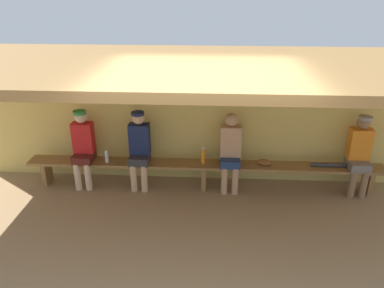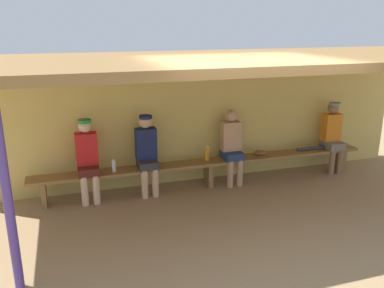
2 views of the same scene
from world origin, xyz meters
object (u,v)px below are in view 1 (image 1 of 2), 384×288
baseball_bat (336,165)px  player_in_blue (83,145)px  water_bottle_orange (107,157)px  bench (204,167)px  player_leftmost (360,152)px  baseball_glove_tan (264,162)px  player_rightmost (139,146)px  player_with_sunglasses (230,149)px  water_bottle_blue (203,156)px

baseball_bat → player_in_blue: bearing=179.8°
water_bottle_orange → bench: bearing=1.5°
bench → player_leftmost: size_ratio=4.46×
baseball_glove_tan → baseball_bat: (1.18, -0.02, -0.01)m
player_rightmost → baseball_bat: size_ratio=1.62×
player_with_sunglasses → water_bottle_orange: bearing=-178.7°
baseball_glove_tan → baseball_bat: baseball_glove_tan is taller
player_with_sunglasses → player_rightmost: bearing=180.0°
player_leftmost → player_in_blue: (-4.56, 0.00, 0.00)m
water_bottle_blue → water_bottle_orange: size_ratio=1.27×
bench → player_with_sunglasses: 0.55m
bench → player_leftmost: bearing=0.1°
player_with_sunglasses → player_rightmost: player_rightmost is taller
player_with_sunglasses → baseball_glove_tan: (0.57, 0.01, -0.22)m
player_leftmost → baseball_bat: bearing=-179.4°
player_leftmost → player_in_blue: same height
player_in_blue → baseball_glove_tan: 3.06m
player_with_sunglasses → player_rightmost: 1.52m
bench → baseball_glove_tan: (1.00, 0.02, 0.12)m
bench → player_in_blue: size_ratio=4.46×
player_rightmost → baseball_glove_tan: size_ratio=5.60×
player_with_sunglasses → baseball_bat: size_ratio=1.61×
player_leftmost → player_in_blue: 4.56m
player_in_blue → player_leftmost: bearing=0.0°
player_rightmost → player_with_sunglasses: bearing=-0.0°
player_with_sunglasses → baseball_bat: bearing=-0.1°
player_with_sunglasses → baseball_glove_tan: bearing=1.4°
player_with_sunglasses → bench: bearing=-179.6°
player_in_blue → water_bottle_orange: (0.40, -0.05, -0.19)m
player_in_blue → baseball_bat: bearing=-0.0°
bench → player_rightmost: 1.14m
player_with_sunglasses → player_leftmost: bearing=0.0°
bench → player_in_blue: 2.07m
player_leftmost → player_with_sunglasses: bearing=-180.0°
water_bottle_orange → player_leftmost: bearing=0.6°
player_leftmost → baseball_bat: (-0.33, -0.00, -0.25)m
player_with_sunglasses → water_bottle_orange: (-2.08, -0.05, -0.17)m
player_leftmost → baseball_glove_tan: bearing=179.5°
player_rightmost → baseball_bat: (3.27, -0.00, -0.25)m
player_in_blue → player_with_sunglasses: size_ratio=1.01×
player_with_sunglasses → baseball_bat: (1.75, -0.00, -0.24)m
player_rightmost → baseball_glove_tan: player_rightmost is taller
water_bottle_blue → bench: bearing=-60.9°
water_bottle_orange → baseball_glove_tan: 2.65m
player_in_blue → water_bottle_blue: size_ratio=4.97×
water_bottle_blue → water_bottle_orange: 1.63m
player_rightmost → water_bottle_orange: bearing=-175.2°
player_leftmost → player_rightmost: (-3.60, 0.00, 0.00)m
bench → baseball_glove_tan: bearing=1.0°
player_in_blue → baseball_glove_tan: (3.05, 0.01, -0.24)m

